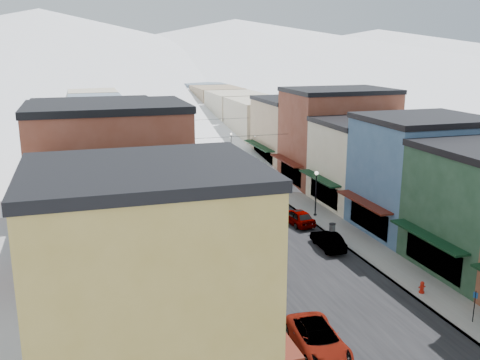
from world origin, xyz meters
TOP-DOWN VIEW (x-y plane):
  - road at (0.00, 60.00)m, footprint 10.00×160.00m
  - sidewalk_left at (-6.60, 60.00)m, footprint 3.20×160.00m
  - sidewalk_right at (6.60, 60.00)m, footprint 3.20×160.00m
  - curb_left at (-5.05, 60.00)m, footprint 0.10×160.00m
  - curb_right at (5.05, 60.00)m, footprint 0.10×160.00m
  - bldg_l_yellow at (-13.19, 4.00)m, footprint 11.30×8.70m
  - bldg_l_cream at (-13.19, 12.50)m, footprint 11.30×8.20m
  - bldg_l_brick_near at (-13.69, 20.50)m, footprint 12.30×8.20m
  - bldg_l_grayblue at (-13.19, 29.00)m, footprint 11.30×9.20m
  - bldg_l_brick_far at (-14.19, 38.00)m, footprint 13.30×9.20m
  - bldg_l_tan at (-13.19, 48.00)m, footprint 11.30×11.20m
  - bldg_r_blue at (13.19, 21.00)m, footprint 11.30×9.20m
  - bldg_r_cream at (13.69, 30.00)m, footprint 12.30×9.20m
  - bldg_r_brick_far at (14.19, 39.00)m, footprint 13.30×9.20m
  - bldg_r_tan at (13.19, 49.00)m, footprint 11.30×11.20m
  - distant_blocks at (0.00, 83.00)m, footprint 34.00×55.00m
  - mountain_ridge at (-19.47, 277.18)m, footprint 670.00×340.00m
  - overhead_cables at (0.00, 47.50)m, footprint 16.40×15.04m
  - car_white_suv at (-3.92, 5.44)m, footprint 2.87×5.55m
  - car_silver_sedan at (-4.30, 14.17)m, footprint 2.23×5.07m
  - car_dark_hatch at (-3.50, 29.90)m, footprint 1.68×4.59m
  - car_silver_wagon at (-3.91, 51.68)m, footprint 2.64×5.32m
  - car_green_sedan at (3.50, 19.33)m, footprint 1.64×4.35m
  - car_gray_suv at (3.50, 25.73)m, footprint 2.24×4.62m
  - car_black_sedan at (3.69, 39.92)m, footprint 2.98×5.98m
  - car_lane_silver at (-1.01, 50.66)m, footprint 2.09×4.32m
  - car_lane_white at (1.32, 63.89)m, footprint 3.14×6.05m
  - fire_hydrant at (5.79, 9.69)m, footprint 0.48×0.37m
  - parking_sign at (6.36, 5.40)m, footprint 0.12×0.26m
  - trash_can at (5.20, 21.94)m, footprint 0.59×0.59m
  - streetlamp_near at (6.10, 27.43)m, footprint 0.37×0.37m
  - streetlamp_far at (5.44, 55.00)m, footprint 0.33×0.33m
  - snow_pile_near at (-4.88, 17.16)m, footprint 2.64×2.82m
  - snow_pile_mid at (-4.88, 31.49)m, footprint 2.37×2.66m
  - snow_pile_far at (-4.42, 34.42)m, footprint 2.63×2.82m

SIDE VIEW (x-z plane):
  - road at x=0.00m, z-range 0.00..0.01m
  - sidewalk_left at x=-6.60m, z-range 0.00..0.15m
  - sidewalk_right at x=6.60m, z-range 0.00..0.15m
  - curb_left at x=-5.05m, z-range 0.00..0.15m
  - curb_right at x=5.05m, z-range 0.00..0.15m
  - snow_pile_mid at x=-4.88m, z-range -0.02..0.98m
  - fire_hydrant at x=5.79m, z-range 0.11..0.94m
  - snow_pile_far at x=-4.42m, z-range -0.02..1.09m
  - snow_pile_near at x=-4.88m, z-range -0.02..1.09m
  - trash_can at x=5.20m, z-range 0.16..1.16m
  - car_green_sedan at x=3.50m, z-range 0.00..1.42m
  - car_lane_silver at x=-1.01m, z-range 0.00..1.42m
  - car_silver_wagon at x=-3.91m, z-range 0.00..1.49m
  - car_white_suv at x=-3.92m, z-range 0.00..1.50m
  - car_dark_hatch at x=-3.50m, z-range 0.00..1.50m
  - car_gray_suv at x=3.50m, z-range 0.00..1.52m
  - car_lane_white at x=1.32m, z-range 0.00..1.63m
  - car_black_sedan at x=3.69m, z-range 0.00..1.67m
  - car_silver_sedan at x=-4.30m, z-range 0.00..1.70m
  - parking_sign at x=6.36m, z-range 0.32..2.37m
  - streetlamp_far at x=5.44m, z-range 0.67..4.65m
  - streetlamp_near at x=6.10m, z-range 0.73..5.19m
  - distant_blocks at x=0.00m, z-range 0.00..8.00m
  - bldg_r_cream at x=13.69m, z-range 0.01..9.01m
  - bldg_l_grayblue at x=-13.19m, z-range 0.01..9.01m
  - bldg_r_tan at x=13.19m, z-range 0.01..9.51m
  - bldg_l_cream at x=-13.19m, z-range 0.01..9.51m
  - bldg_l_tan at x=-13.19m, z-range 0.01..10.01m
  - bldg_r_blue at x=13.19m, z-range 0.01..10.51m
  - bldg_l_brick_far at x=-14.19m, z-range 0.01..11.01m
  - bldg_r_brick_far at x=14.19m, z-range 0.01..11.51m
  - bldg_l_yellow at x=-13.19m, z-range 0.01..11.51m
  - overhead_cables at x=0.00m, z-range 6.18..6.22m
  - bldg_l_brick_near at x=-13.69m, z-range 0.01..12.51m
  - mountain_ridge at x=-19.47m, z-range -2.64..31.36m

